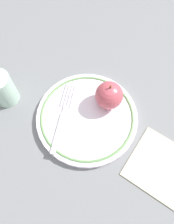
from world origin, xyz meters
TOP-DOWN VIEW (x-y plane):
  - ground_plane at (0.00, 0.00)m, footprint 2.00×2.00m
  - plate at (0.01, -0.01)m, footprint 0.25×0.25m
  - apple_red_whole at (-0.03, 0.03)m, footprint 0.07×0.07m
  - fork at (0.03, -0.07)m, footprint 0.19×0.03m
  - drinking_glass at (-0.02, -0.23)m, footprint 0.06×0.06m
  - napkin_folded at (0.11, 0.18)m, footprint 0.19×0.20m

SIDE VIEW (x-z plane):
  - ground_plane at x=0.00m, z-range 0.00..0.00m
  - napkin_folded at x=0.11m, z-range 0.00..0.01m
  - plate at x=0.01m, z-range 0.00..0.02m
  - fork at x=0.03m, z-range 0.02..0.02m
  - drinking_glass at x=-0.02m, z-range 0.00..0.09m
  - apple_red_whole at x=-0.03m, z-range 0.01..0.09m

